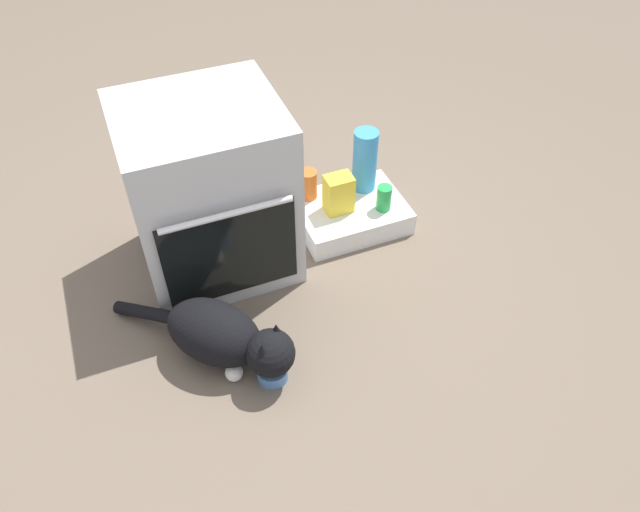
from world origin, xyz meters
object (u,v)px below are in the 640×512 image
oven (209,192)px  soda_can (384,198)px  food_bowl (272,372)px  water_bottle (365,161)px  snack_bag (339,194)px  pantry_cabinet (350,214)px  sauce_jar (308,184)px  cat (224,336)px

oven → soda_can: bearing=-6.2°
food_bowl → water_bottle: size_ratio=0.38×
soda_can → snack_bag: bearing=160.1°
oven → soda_can: (0.75, -0.08, -0.20)m
pantry_cabinet → snack_bag: snack_bag is taller
food_bowl → sauce_jar: 0.92m
cat → sauce_jar: bearing=96.3°
sauce_jar → oven: bearing=-165.3°
pantry_cabinet → snack_bag: size_ratio=2.70×
water_bottle → food_bowl: bearing=-133.0°
soda_can → water_bottle: 0.20m
pantry_cabinet → food_bowl: bearing=-132.1°
water_bottle → sauce_jar: (-0.26, 0.03, -0.08)m
oven → sauce_jar: (0.47, 0.12, -0.19)m
snack_bag → food_bowl: bearing=-129.4°
oven → water_bottle: oven is taller
snack_bag → sauce_jar: size_ratio=1.29×
soda_can → snack_bag: (-0.19, 0.07, 0.03)m
cat → soda_can: size_ratio=5.32×
soda_can → food_bowl: bearing=-141.1°
oven → snack_bag: size_ratio=4.12×
food_bowl → snack_bag: size_ratio=0.63×
oven → water_bottle: size_ratio=2.47×
pantry_cabinet → cat: (-0.73, -0.52, 0.08)m
pantry_cabinet → cat: bearing=-144.5°
snack_bag → sauce_jar: 0.16m
soda_can → cat: bearing=-152.7°
cat → sauce_jar: cat is taller
cat → water_bottle: water_bottle is taller
food_bowl → soda_can: bearing=38.9°
oven → pantry_cabinet: size_ratio=1.53×
oven → snack_bag: (0.56, -0.01, -0.17)m
oven → cat: 0.59m
soda_can → pantry_cabinet: bearing=147.5°
water_bottle → sauce_jar: 0.28m
pantry_cabinet → cat: cat is taller
soda_can → water_bottle: size_ratio=0.40×
cat → sauce_jar: size_ratio=4.56×
food_bowl → oven: bearing=91.4°
soda_can → water_bottle: (-0.02, 0.17, 0.09)m
pantry_cabinet → sauce_jar: sauce_jar is taller
oven → snack_bag: 0.58m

